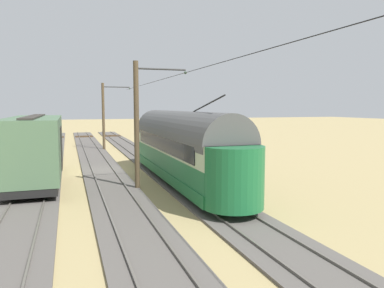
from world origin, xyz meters
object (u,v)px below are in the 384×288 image
vintage_streetcar (182,146)px  switch_stand (150,145)px  catenary_pole_foreground (104,115)px  boxcar_adjacent (35,147)px  catenary_pole_mid_near (138,123)px

vintage_streetcar → switch_stand: size_ratio=13.71×
vintage_streetcar → catenary_pole_foreground: 19.19m
switch_stand → boxcar_adjacent: bearing=52.7°
boxcar_adjacent → catenary_pole_foreground: 16.83m
vintage_streetcar → boxcar_adjacent: 8.82m
catenary_pole_foreground → switch_stand: size_ratio=5.68×
catenary_pole_foreground → catenary_pole_mid_near: size_ratio=1.00×
catenary_pole_mid_near → switch_stand: (-4.18, -16.61, -2.98)m
vintage_streetcar → boxcar_adjacent: vintage_streetcar is taller
catenary_pole_foreground → catenary_pole_mid_near: 19.69m
boxcar_adjacent → catenary_pole_mid_near: 6.92m
boxcar_adjacent → catenary_pole_mid_near: catenary_pole_mid_near is taller
vintage_streetcar → boxcar_adjacent: bearing=-20.7°
vintage_streetcar → catenary_pole_mid_near: size_ratio=2.41×
catenary_pole_foreground → catenary_pole_mid_near: same height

